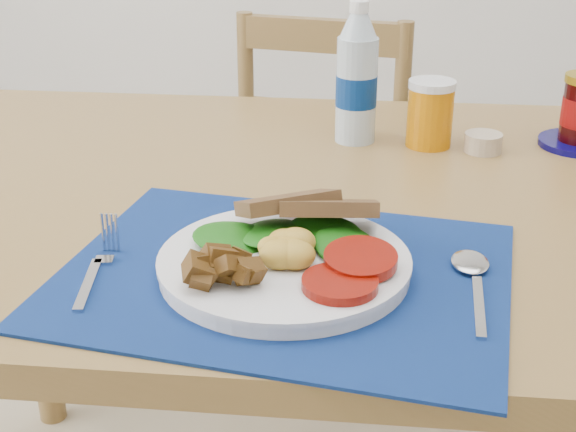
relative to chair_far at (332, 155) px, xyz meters
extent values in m
cube|color=brown|center=(0.03, -0.70, 0.18)|extent=(1.40, 0.90, 0.04)
cylinder|color=brown|center=(-0.61, -0.31, -0.19)|extent=(0.06, 0.06, 0.71)
cube|color=#50391D|center=(0.01, 0.07, -0.14)|extent=(0.46, 0.45, 0.04)
cylinder|color=#50391D|center=(0.21, 0.19, -0.35)|extent=(0.03, 0.03, 0.39)
cylinder|color=#50391D|center=(-0.12, 0.25, -0.35)|extent=(0.03, 0.03, 0.39)
cylinder|color=#50391D|center=(0.15, -0.12, -0.35)|extent=(0.03, 0.03, 0.39)
cylinder|color=#50391D|center=(-0.18, -0.06, -0.35)|extent=(0.03, 0.03, 0.39)
cube|color=#50391D|center=(-0.02, -0.10, 0.29)|extent=(0.36, 0.10, 0.45)
cube|color=#040730|center=(0.00, -0.96, 0.21)|extent=(0.54, 0.45, 0.00)
cylinder|color=silver|center=(0.00, -0.96, 0.22)|extent=(0.27, 0.27, 0.02)
ellipsoid|color=gold|center=(0.00, -0.96, 0.24)|extent=(0.07, 0.06, 0.03)
cylinder|color=#9B1605|center=(0.07, -1.00, 0.23)|extent=(0.08, 0.08, 0.01)
ellipsoid|color=#0A3D07|center=(0.01, -0.92, 0.23)|extent=(0.15, 0.09, 0.01)
cube|color=brown|center=(0.01, -0.88, 0.26)|extent=(0.13, 0.10, 0.04)
cube|color=#B2B5BA|center=(-0.21, -1.01, 0.21)|extent=(0.03, 0.11, 0.00)
cube|color=#B2B5BA|center=(-0.21, -0.93, 0.21)|extent=(0.03, 0.06, 0.00)
cube|color=#B2B5BA|center=(0.20, -1.01, 0.21)|extent=(0.02, 0.12, 0.00)
ellipsoid|color=#B2B5BA|center=(0.20, -0.92, 0.21)|extent=(0.04, 0.06, 0.01)
cylinder|color=#ADBFCC|center=(0.06, -0.49, 0.29)|extent=(0.06, 0.06, 0.17)
cylinder|color=navy|center=(0.06, -0.49, 0.29)|extent=(0.07, 0.07, 0.05)
cone|color=#ADBFCC|center=(0.06, -0.49, 0.39)|extent=(0.06, 0.06, 0.04)
cylinder|color=white|center=(0.06, -0.49, 0.42)|extent=(0.03, 0.03, 0.02)
cylinder|color=#C66F05|center=(0.18, -0.50, 0.25)|extent=(0.07, 0.07, 0.10)
cylinder|color=tan|center=(0.26, -0.52, 0.22)|extent=(0.06, 0.06, 0.03)
camera|label=1|loc=(0.08, -1.73, 0.63)|focal=50.00mm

